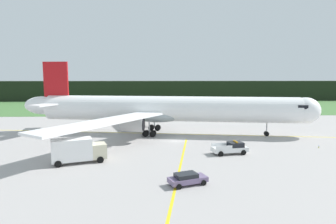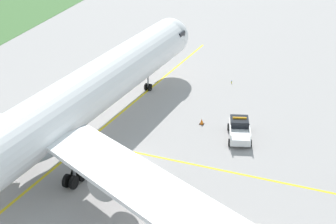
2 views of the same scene
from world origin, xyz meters
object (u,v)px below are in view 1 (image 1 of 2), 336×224
airliner (165,109)px  ops_pickup_truck (231,148)px  catering_truck (77,150)px  staff_car (187,178)px  apron_cone (237,145)px

airliner → ops_pickup_truck: size_ratio=10.69×
airliner → catering_truck: bearing=-122.4°
staff_car → catering_truck: bearing=148.6°
catering_truck → airliner: bearing=57.6°
airliner → staff_car: 28.45m
catering_truck → apron_cone: catering_truck is taller
catering_truck → apron_cone: 25.34m
ops_pickup_truck → apron_cone: size_ratio=8.48×
ops_pickup_truck → catering_truck: size_ratio=0.74×
airliner → staff_car: size_ratio=13.03×
airliner → catering_truck: airliner is taller
airliner → staff_car: (1.63, -28.09, -4.26)m
ops_pickup_truck → staff_car: 14.67m
apron_cone → staff_car: bearing=-120.5°
staff_car → apron_cone: size_ratio=6.96×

